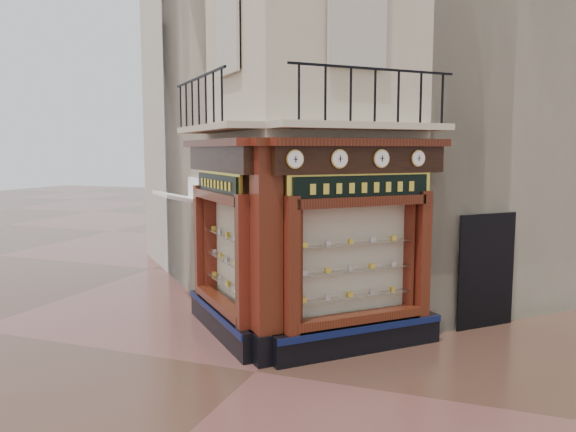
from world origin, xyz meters
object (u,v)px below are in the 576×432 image
at_px(corner_pilaster, 266,255).
at_px(clock_b, 339,159).
at_px(clock_c, 381,159).
at_px(signboard_right, 362,187).
at_px(awning, 182,306).
at_px(clock_a, 295,159).
at_px(clock_d, 418,158).
at_px(signboard_left, 218,184).

bearing_deg(corner_pilaster, clock_b, -19.54).
bearing_deg(clock_c, signboard_right, 160.99).
bearing_deg(corner_pilaster, signboard_right, -10.25).
bearing_deg(clock_c, corner_pilaster, 168.35).
relative_size(awning, signboard_right, 0.77).
relative_size(clock_b, awning, 0.20).
relative_size(corner_pilaster, clock_c, 11.80).
relative_size(clock_a, awning, 0.19).
xyz_separation_m(clock_d, signboard_left, (-3.80, -0.72, -0.52)).
relative_size(clock_a, signboard_right, 0.15).
height_order(clock_c, awning, clock_c).
bearing_deg(clock_a, clock_d, 0.00).
xyz_separation_m(corner_pilaster, clock_c, (1.77, 1.16, 1.67)).
bearing_deg(clock_d, signboard_right, 174.43).
distance_m(clock_c, signboard_right, 0.62).
bearing_deg(clock_a, signboard_left, 106.98).
bearing_deg(clock_a, corner_pilaster, 129.19).
bearing_deg(corner_pilaster, clock_c, -11.65).
relative_size(clock_a, clock_c, 0.95).
bearing_deg(awning, clock_d, -143.77).
height_order(clock_a, awning, clock_a).
xyz_separation_m(clock_c, signboard_right, (-0.31, -0.15, -0.52)).
relative_size(corner_pilaster, signboard_right, 1.84).
relative_size(clock_a, clock_b, 0.96).
bearing_deg(clock_b, signboard_left, 124.92).
bearing_deg(clock_a, awning, 100.40).
xyz_separation_m(corner_pilaster, signboard_right, (1.46, 1.01, 1.15)).
bearing_deg(signboard_left, clock_d, -124.23).
xyz_separation_m(clock_b, awning, (-4.47, 2.06, -3.62)).
relative_size(corner_pilaster, clock_b, 11.85).
xyz_separation_m(corner_pilaster, awning, (-3.32, 2.61, -1.95)).
height_order(clock_a, signboard_left, clock_a).
relative_size(signboard_left, signboard_right, 0.88).
xyz_separation_m(clock_b, signboard_right, (0.31, 0.46, -0.52)).
bearing_deg(signboard_left, corner_pilaster, -169.75).
height_order(clock_a, clock_b, clock_b).
distance_m(clock_d, signboard_left, 3.91).
height_order(corner_pilaster, signboard_left, corner_pilaster).
bearing_deg(clock_d, awning, 126.23).
distance_m(corner_pilaster, signboard_left, 2.12).
bearing_deg(clock_c, signboard_left, 137.64).
xyz_separation_m(clock_a, signboard_left, (-2.01, 1.07, -0.52)).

